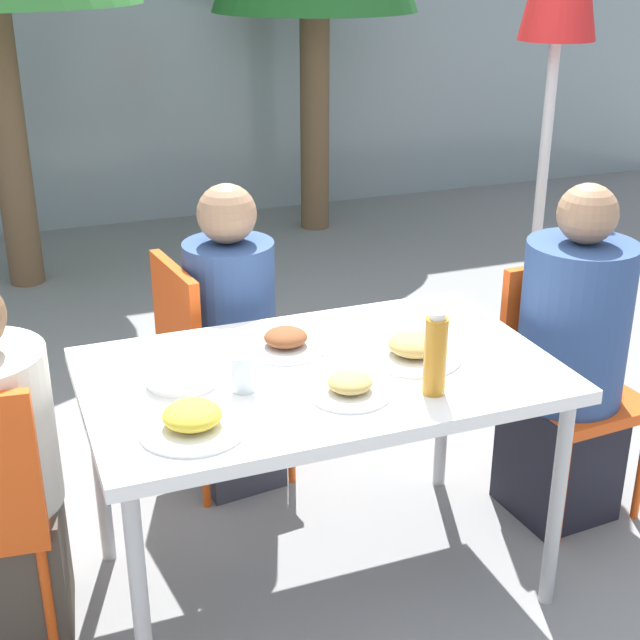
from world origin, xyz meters
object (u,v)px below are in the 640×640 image
(person_right, at_px, (569,368))
(person_far, at_px, (232,348))
(chair_far, at_px, (206,356))
(chair_right, at_px, (564,369))
(salad_bowl, at_px, (183,374))
(drinking_cup, at_px, (243,373))
(bottle, at_px, (435,355))

(person_right, relative_size, person_far, 1.04)
(person_right, xyz_separation_m, chair_far, (-1.09, 0.63, -0.05))
(person_right, bearing_deg, chair_right, -121.90)
(salad_bowl, bearing_deg, person_far, 63.29)
(chair_far, relative_size, drinking_cup, 8.27)
(person_right, distance_m, salad_bowl, 1.32)
(bottle, bearing_deg, person_right, 24.63)
(person_right, bearing_deg, person_far, -34.65)
(drinking_cup, bearing_deg, chair_right, 9.41)
(chair_far, distance_m, salad_bowl, 0.73)
(person_right, xyz_separation_m, drinking_cup, (-1.16, -0.12, 0.24))
(person_right, height_order, chair_far, person_right)
(chair_far, height_order, bottle, bottle)
(chair_right, relative_size, bottle, 3.66)
(person_far, bearing_deg, chair_right, 56.98)
(chair_right, height_order, person_far, person_far)
(chair_far, relative_size, bottle, 3.66)
(chair_far, distance_m, drinking_cup, 0.81)
(drinking_cup, bearing_deg, chair_far, 84.26)
(person_right, relative_size, bottle, 5.02)
(person_far, height_order, salad_bowl, person_far)
(person_far, bearing_deg, person_right, 52.31)
(drinking_cup, xyz_separation_m, salad_bowl, (-0.14, 0.10, -0.03))
(bottle, relative_size, salad_bowl, 1.18)
(person_right, xyz_separation_m, bottle, (-0.69, -0.31, 0.30))
(chair_right, relative_size, salad_bowl, 4.31)
(person_far, bearing_deg, drinking_cup, -19.86)
(chair_right, distance_m, drinking_cup, 1.26)
(chair_right, height_order, person_right, person_right)
(person_far, distance_m, drinking_cup, 0.77)
(person_right, distance_m, bottle, 0.81)
(chair_far, bearing_deg, bottle, 15.80)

